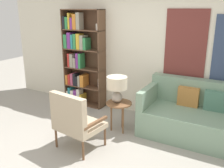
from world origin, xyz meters
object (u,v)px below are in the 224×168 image
at_px(bookshelf, 80,59).
at_px(armchair, 74,119).
at_px(table_lamp, 117,86).
at_px(side_table, 119,106).
at_px(couch, 198,118).

xyz_separation_m(bookshelf, armchair, (1.10, -1.67, -0.53)).
xyz_separation_m(armchair, table_lamp, (0.26, 0.88, 0.33)).
height_order(bookshelf, table_lamp, bookshelf).
bearing_deg(side_table, bookshelf, 150.89).
distance_m(side_table, table_lamp, 0.38).
height_order(armchair, couch, armchair).
distance_m(bookshelf, armchair, 2.07).
relative_size(bookshelf, table_lamp, 4.51).
bearing_deg(table_lamp, couch, 20.36).
height_order(bookshelf, couch, bookshelf).
bearing_deg(side_table, armchair, -108.51).
bearing_deg(armchair, table_lamp, 73.75).
bearing_deg(bookshelf, table_lamp, -30.06).
bearing_deg(side_table, couch, 20.68).
bearing_deg(bookshelf, armchair, -56.64).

